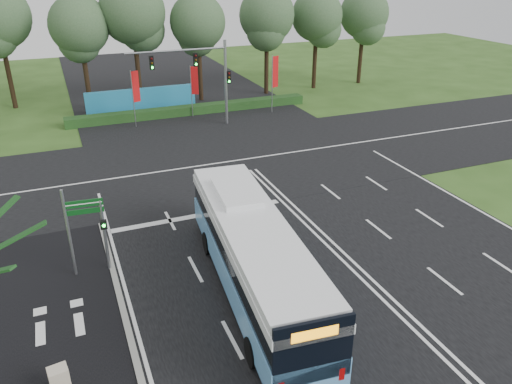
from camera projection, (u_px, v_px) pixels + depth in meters
ground at (323, 242)px, 24.98m from camera, size 120.00×120.00×0.00m
road_main at (323, 242)px, 24.97m from camera, size 20.00×120.00×0.04m
road_cross at (239, 160)px, 35.04m from camera, size 120.00×14.00×0.05m
bike_path at (62, 346)px, 18.20m from camera, size 5.00×18.00×0.06m
kerb_strip at (128, 329)px, 19.00m from camera, size 0.25×18.00×0.12m
city_bus at (254, 255)px, 20.45m from camera, size 3.82×12.87×3.64m
pedestrian_signal at (105, 233)px, 21.89m from camera, size 0.29×0.42×3.55m
street_sign at (76, 222)px, 21.32m from camera, size 1.64×0.24×4.22m
utility_cabinet at (60, 381)px, 16.09m from camera, size 0.68×0.60×1.02m
banner_flag_left at (135, 90)px, 40.93m from camera, size 0.67×0.29×4.74m
banner_flag_mid at (194, 84)px, 43.65m from camera, size 0.64×0.28×4.55m
banner_flag_right at (274, 76)px, 44.81m from camera, size 0.72×0.32×5.17m
traffic_light_gantry at (205, 71)px, 40.28m from camera, size 8.41×0.28×7.00m
hedge at (192, 110)px, 45.38m from camera, size 22.00×1.20×0.80m
blue_hoarding at (142, 100)px, 45.82m from camera, size 10.00×0.30×2.20m
eucalyptus_row at (157, 17)px, 46.61m from camera, size 47.16×9.53×11.55m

